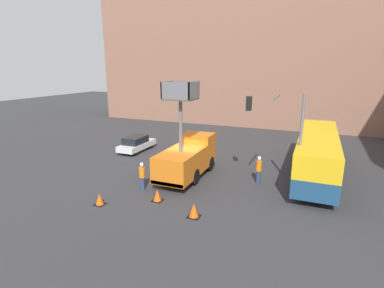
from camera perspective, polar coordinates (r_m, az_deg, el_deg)
The scene contains 11 objects.
ground_plane at distance 21.80m, azimuth -1.32°, elevation -6.17°, with size 120.00×120.00×0.00m, color #333335.
building_backdrop_far at distance 44.06m, azimuth 12.34°, elevation 16.48°, with size 44.00×10.00×18.98m.
utility_truck at distance 21.14m, azimuth -0.87°, elevation -2.32°, with size 2.30×6.11×6.80m.
city_bus at distance 23.40m, azimuth 22.76°, elevation -1.20°, with size 2.57×12.38×3.05m.
traffic_light_pole at distance 19.21m, azimuth 16.70°, elevation 3.36°, with size 3.50×3.25×6.20m.
road_worker_near_truck at distance 19.50m, azimuth -9.47°, elevation -6.05°, with size 0.38×0.38×1.82m.
road_worker_directing at distance 20.76m, azimuth 12.60°, elevation -4.79°, with size 0.38×0.38×1.90m.
traffic_cone_near_truck at distance 16.11m, azimuth 0.36°, elevation -12.58°, with size 0.65×0.65×0.75m.
traffic_cone_mid_road at distance 18.00m, azimuth -6.61°, elevation -9.72°, with size 0.61×0.61×0.70m.
traffic_cone_far_side at distance 18.22m, azimuth -17.19°, elevation -10.05°, with size 0.59×0.59×0.68m.
parked_car_curbside at distance 28.55m, azimuth -10.55°, elevation 0.10°, with size 1.72×4.23×1.42m.
Camera 1 is at (8.36, -18.61, 7.67)m, focal length 28.00 mm.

